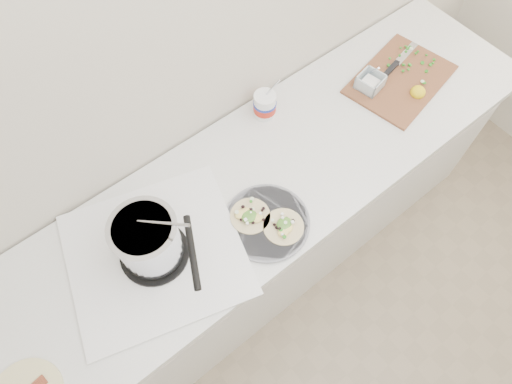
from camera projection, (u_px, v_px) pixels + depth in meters
counter at (268, 217)px, 2.17m from camera, size 2.44×0.66×0.90m
stove at (151, 245)px, 1.52m from camera, size 0.72×0.69×0.28m
taco_plate at (267, 221)px, 1.64m from camera, size 0.32×0.32×0.04m
tub at (266, 103)px, 1.85m from camera, size 0.09×0.09×0.21m
cutboard at (398, 77)px, 1.98m from camera, size 0.51×0.40×0.07m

